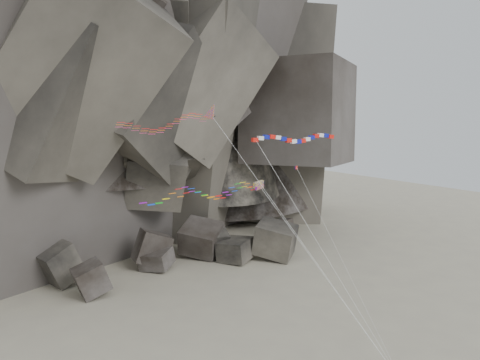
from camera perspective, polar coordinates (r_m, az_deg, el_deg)
headland at (r=112.44m, az=-20.13°, el=15.30°), size 110.00×70.00×84.00m
boulder_field at (r=85.26m, az=-5.70°, el=-8.66°), size 54.03×19.06×8.11m
delta_kite at (r=48.08m, az=-9.53°, el=6.87°), size 20.83×19.02×26.77m
banner_kite at (r=51.44m, az=6.76°, el=4.90°), size 10.49×14.58×23.45m
parafoil_kite at (r=46.13m, az=-4.78°, el=-1.51°), size 20.97×15.54×18.62m
pennant_kite at (r=52.11m, az=9.33°, el=-3.49°), size 1.20×15.09×19.69m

